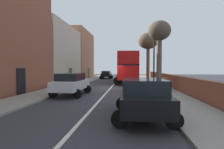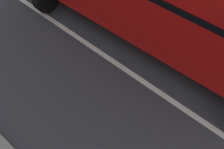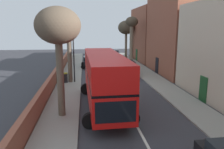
{
  "view_description": "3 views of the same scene",
  "coord_description": "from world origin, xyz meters",
  "px_view_note": "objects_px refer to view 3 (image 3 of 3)",
  "views": [
    {
      "loc": [
        1.88,
        -19.29,
        2.11
      ],
      "look_at": [
        -0.17,
        2.96,
        1.3
      ],
      "focal_mm": 28.87,
      "sensor_mm": 36.0,
      "label": 1
    },
    {
      "loc": [
        -2.78,
        4.5,
        5.42
      ],
      "look_at": [
        -0.98,
        5.95,
        1.33
      ],
      "focal_mm": 32.86,
      "sensor_mm": 36.0,
      "label": 2
    },
    {
      "loc": [
        3.1,
        22.65,
        5.97
      ],
      "look_at": [
        0.44,
        0.84,
        1.38
      ],
      "focal_mm": 35.83,
      "sensor_mm": 36.0,
      "label": 3
    }
  ],
  "objects_px": {
    "parked_car_black_right_0": "(89,61)",
    "double_decker_bus": "(104,77)",
    "street_tree_right_1": "(58,28)",
    "street_tree_right_3": "(69,35)",
    "street_tree_left_2": "(126,28)",
    "street_tree_left_0": "(132,28)",
    "parked_car_green_left_3": "(114,54)",
    "lamppost_right": "(74,48)",
    "litter_bin_right": "(65,78)",
    "parked_car_white_left_1": "(128,67)"
  },
  "relations": [
    {
      "from": "lamppost_right",
      "to": "double_decker_bus",
      "type": "bearing_deg",
      "value": 107.81
    },
    {
      "from": "parked_car_black_right_0",
      "to": "street_tree_left_2",
      "type": "relative_size",
      "value": 0.61
    },
    {
      "from": "parked_car_white_left_1",
      "to": "street_tree_right_1",
      "type": "bearing_deg",
      "value": 62.07
    },
    {
      "from": "street_tree_right_1",
      "to": "parked_car_black_right_0",
      "type": "bearing_deg",
      "value": -96.56
    },
    {
      "from": "parked_car_white_left_1",
      "to": "street_tree_right_3",
      "type": "relative_size",
      "value": 0.72
    },
    {
      "from": "street_tree_right_1",
      "to": "parked_car_green_left_3",
      "type": "bearing_deg",
      "value": -104.22
    },
    {
      "from": "parked_car_green_left_3",
      "to": "street_tree_left_2",
      "type": "bearing_deg",
      "value": 179.25
    },
    {
      "from": "parked_car_white_left_1",
      "to": "street_tree_right_1",
      "type": "relative_size",
      "value": 0.64
    },
    {
      "from": "lamppost_right",
      "to": "street_tree_left_2",
      "type": "bearing_deg",
      "value": -115.96
    },
    {
      "from": "parked_car_black_right_0",
      "to": "street_tree_left_2",
      "type": "distance_m",
      "value": 12.68
    },
    {
      "from": "parked_car_green_left_3",
      "to": "street_tree_left_0",
      "type": "bearing_deg",
      "value": 106.43
    },
    {
      "from": "parked_car_white_left_1",
      "to": "street_tree_left_2",
      "type": "relative_size",
      "value": 0.63
    },
    {
      "from": "parked_car_black_right_0",
      "to": "litter_bin_right",
      "type": "height_order",
      "value": "parked_car_black_right_0"
    },
    {
      "from": "parked_car_green_left_3",
      "to": "litter_bin_right",
      "type": "bearing_deg",
      "value": 67.82
    },
    {
      "from": "parked_car_green_left_3",
      "to": "lamppost_right",
      "type": "xyz_separation_m",
      "value": [
        6.8,
        19.01,
        2.83
      ]
    },
    {
      "from": "parked_car_black_right_0",
      "to": "street_tree_left_0",
      "type": "distance_m",
      "value": 8.93
    },
    {
      "from": "lamppost_right",
      "to": "street_tree_right_1",
      "type": "bearing_deg",
      "value": 87.29
    },
    {
      "from": "parked_car_white_left_1",
      "to": "street_tree_left_0",
      "type": "height_order",
      "value": "street_tree_left_0"
    },
    {
      "from": "street_tree_right_1",
      "to": "street_tree_left_2",
      "type": "distance_m",
      "value": 30.19
    },
    {
      "from": "parked_car_black_right_0",
      "to": "street_tree_right_1",
      "type": "relative_size",
      "value": 0.61
    },
    {
      "from": "parked_car_green_left_3",
      "to": "street_tree_left_2",
      "type": "distance_m",
      "value": 5.51
    },
    {
      "from": "parked_car_green_left_3",
      "to": "street_tree_left_2",
      "type": "xyz_separation_m",
      "value": [
        -2.44,
        0.03,
        4.94
      ]
    },
    {
      "from": "street_tree_right_3",
      "to": "double_decker_bus",
      "type": "bearing_deg",
      "value": 110.21
    },
    {
      "from": "street_tree_left_2",
      "to": "lamppost_right",
      "type": "xyz_separation_m",
      "value": [
        9.24,
        18.98,
        -2.12
      ]
    },
    {
      "from": "street_tree_left_0",
      "to": "litter_bin_right",
      "type": "bearing_deg",
      "value": 50.96
    },
    {
      "from": "street_tree_right_1",
      "to": "litter_bin_right",
      "type": "relative_size",
      "value": 6.74
    },
    {
      "from": "parked_car_white_left_1",
      "to": "street_tree_left_2",
      "type": "height_order",
      "value": "street_tree_left_2"
    },
    {
      "from": "lamppost_right",
      "to": "parked_car_black_right_0",
      "type": "bearing_deg",
      "value": -100.2
    },
    {
      "from": "parked_car_green_left_3",
      "to": "street_tree_left_0",
      "type": "height_order",
      "value": "street_tree_left_0"
    },
    {
      "from": "parked_car_green_left_3",
      "to": "street_tree_right_3",
      "type": "distance_m",
      "value": 20.6
    },
    {
      "from": "street_tree_left_0",
      "to": "parked_car_white_left_1",
      "type": "bearing_deg",
      "value": 75.52
    },
    {
      "from": "lamppost_right",
      "to": "litter_bin_right",
      "type": "bearing_deg",
      "value": 6.98
    },
    {
      "from": "litter_bin_right",
      "to": "parked_car_black_right_0",
      "type": "bearing_deg",
      "value": -105.46
    },
    {
      "from": "double_decker_bus",
      "to": "street_tree_left_2",
      "type": "distance_m",
      "value": 28.1
    },
    {
      "from": "parked_car_black_right_0",
      "to": "double_decker_bus",
      "type": "bearing_deg",
      "value": 92.53
    },
    {
      "from": "parked_car_black_right_0",
      "to": "street_tree_right_1",
      "type": "xyz_separation_m",
      "value": [
        2.25,
        19.61,
        4.99
      ]
    },
    {
      "from": "double_decker_bus",
      "to": "parked_car_white_left_1",
      "type": "relative_size",
      "value": 2.33
    },
    {
      "from": "double_decker_bus",
      "to": "street_tree_right_1",
      "type": "xyz_separation_m",
      "value": [
        3.05,
        1.52,
        3.59
      ]
    },
    {
      "from": "double_decker_bus",
      "to": "lamppost_right",
      "type": "bearing_deg",
      "value": -72.19
    },
    {
      "from": "parked_car_black_right_0",
      "to": "street_tree_right_1",
      "type": "distance_m",
      "value": 20.37
    },
    {
      "from": "parked_car_green_left_3",
      "to": "street_tree_left_2",
      "type": "relative_size",
      "value": 0.57
    },
    {
      "from": "double_decker_bus",
      "to": "parked_car_green_left_3",
      "type": "distance_m",
      "value": 27.46
    },
    {
      "from": "parked_car_black_right_0",
      "to": "parked_car_green_left_3",
      "type": "height_order",
      "value": "parked_car_green_left_3"
    },
    {
      "from": "street_tree_left_0",
      "to": "street_tree_left_2",
      "type": "xyz_separation_m",
      "value": [
        -0.38,
        -6.94,
        -0.1
      ]
    },
    {
      "from": "street_tree_right_1",
      "to": "lamppost_right",
      "type": "relative_size",
      "value": 1.14
    },
    {
      "from": "street_tree_left_2",
      "to": "street_tree_right_3",
      "type": "bearing_deg",
      "value": 62.68
    },
    {
      "from": "lamppost_right",
      "to": "litter_bin_right",
      "type": "relative_size",
      "value": 5.9
    },
    {
      "from": "litter_bin_right",
      "to": "parked_car_white_left_1",
      "type": "bearing_deg",
      "value": -151.74
    },
    {
      "from": "street_tree_left_0",
      "to": "street_tree_right_1",
      "type": "bearing_deg",
      "value": 66.72
    },
    {
      "from": "street_tree_left_0",
      "to": "street_tree_left_2",
      "type": "distance_m",
      "value": 6.96
    }
  ]
}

